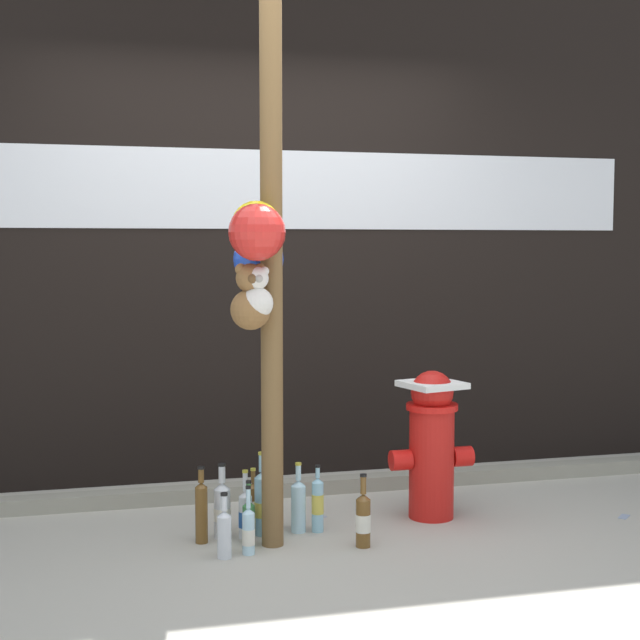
{
  "coord_description": "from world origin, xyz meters",
  "views": [
    {
      "loc": [
        -1.0,
        -3.86,
        1.37
      ],
      "look_at": [
        0.05,
        0.22,
        1.03
      ],
      "focal_mm": 51.97,
      "sensor_mm": 36.0,
      "label": 1
    }
  ],
  "objects": [
    {
      "name": "ground_plane",
      "position": [
        0.0,
        0.0,
        0.0
      ],
      "size": [
        14.0,
        14.0,
        0.0
      ],
      "primitive_type": "plane",
      "color": "#ADA899"
    },
    {
      "name": "building_wall",
      "position": [
        -0.0,
        1.57,
        1.99
      ],
      "size": [
        10.0,
        0.21,
        3.99
      ],
      "color": "black",
      "rests_on": "ground_plane"
    },
    {
      "name": "curb_strip",
      "position": [
        0.0,
        1.03,
        0.04
      ],
      "size": [
        8.0,
        0.12,
        0.08
      ],
      "primitive_type": "cube",
      "color": "gray",
      "rests_on": "ground_plane"
    },
    {
      "name": "memorial_post",
      "position": [
        -0.22,
        0.19,
        1.58
      ],
      "size": [
        0.45,
        0.54,
        3.02
      ],
      "color": "brown",
      "rests_on": "ground_plane"
    },
    {
      "name": "fire_hydrant",
      "position": [
        0.69,
        0.44,
        0.39
      ],
      "size": [
        0.43,
        0.33,
        0.75
      ],
      "color": "red",
      "rests_on": "ground_plane"
    },
    {
      "name": "bottle_0",
      "position": [
        -0.41,
        0.09,
        0.12
      ],
      "size": [
        0.06,
        0.06,
        0.29
      ],
      "color": "silver",
      "rests_on": "ground_plane"
    },
    {
      "name": "bottle_1",
      "position": [
        -0.28,
        0.34,
        0.11
      ],
      "size": [
        0.06,
        0.06,
        0.32
      ],
      "color": "silver",
      "rests_on": "ground_plane"
    },
    {
      "name": "bottle_2",
      "position": [
        -0.01,
        0.37,
        0.13
      ],
      "size": [
        0.07,
        0.07,
        0.34
      ],
      "color": "#B2DBEA",
      "rests_on": "ground_plane"
    },
    {
      "name": "bottle_3",
      "position": [
        -0.28,
        0.24,
        0.11
      ],
      "size": [
        0.06,
        0.06,
        0.3
      ],
      "color": "#337038",
      "rests_on": "ground_plane"
    },
    {
      "name": "bottle_4",
      "position": [
        0.08,
        0.36,
        0.14
      ],
      "size": [
        0.06,
        0.06,
        0.33
      ],
      "color": "#93CCE0",
      "rests_on": "ground_plane"
    },
    {
      "name": "bottle_5",
      "position": [
        -0.19,
        0.37,
        0.16
      ],
      "size": [
        0.08,
        0.08,
        0.4
      ],
      "color": "#93CCE0",
      "rests_on": "ground_plane"
    },
    {
      "name": "bottle_6",
      "position": [
        -0.48,
        0.33,
        0.15
      ],
      "size": [
        0.06,
        0.06,
        0.36
      ],
      "color": "brown",
      "rests_on": "ground_plane"
    },
    {
      "name": "bottle_7",
      "position": [
        -0.11,
        0.45,
        0.12
      ],
      "size": [
        0.07,
        0.07,
        0.28
      ],
      "color": "#B2DBEA",
      "rests_on": "ground_plane"
    },
    {
      "name": "bottle_8",
      "position": [
        -0.38,
        0.37,
        0.14
      ],
      "size": [
        0.08,
        0.08,
        0.36
      ],
      "color": "silver",
      "rests_on": "ground_plane"
    },
    {
      "name": "bottle_9",
      "position": [
        -0.3,
        0.12,
        0.1
      ],
      "size": [
        0.06,
        0.06,
        0.31
      ],
      "color": "#B2DBEA",
      "rests_on": "ground_plane"
    },
    {
      "name": "bottle_10",
      "position": [
        -0.21,
        0.51,
        0.12
      ],
      "size": [
        0.06,
        0.06,
        0.29
      ],
      "color": "brown",
      "rests_on": "ground_plane"
    },
    {
      "name": "bottle_11",
      "position": [
        0.22,
        0.09,
        0.13
      ],
      "size": [
        0.07,
        0.07,
        0.34
      ],
      "color": "brown",
      "rests_on": "ground_plane"
    },
    {
      "name": "litter_0",
      "position": [
        0.14,
        0.58,
        0.0
      ],
      "size": [
        0.08,
        0.07,
        0.01
      ],
      "primitive_type": "cube",
      "rotation": [
        0.0,
        0.0,
        0.46
      ],
      "color": "#8C99B2",
      "rests_on": "ground_plane"
    },
    {
      "name": "litter_1",
      "position": [
        1.64,
        0.2,
        0.0
      ],
      "size": [
        0.09,
        0.09,
        0.01
      ],
      "primitive_type": "cube",
      "rotation": [
        0.0,
        0.0,
        0.75
      ],
      "color": "#8C99B2",
      "rests_on": "ground_plane"
    }
  ]
}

